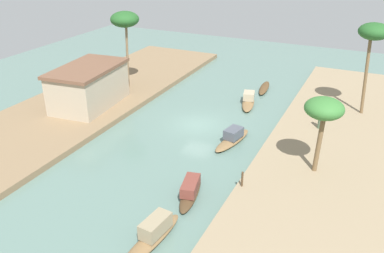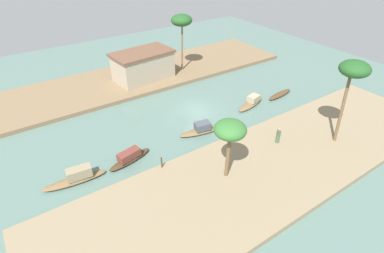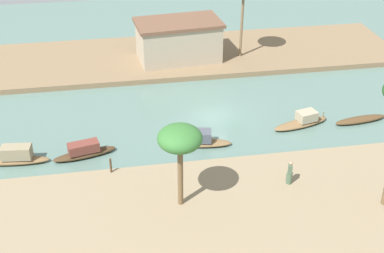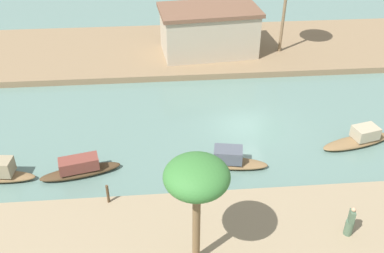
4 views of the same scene
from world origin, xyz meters
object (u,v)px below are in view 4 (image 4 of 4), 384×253
Objects in this scene: sampan_midstream at (80,168)px; palm_tree_left_near at (197,179)px; person_on_near_bank at (350,223)px; mooring_post at (108,194)px; riverside_building at (209,30)px; sampan_with_tall_canopy at (226,160)px; sampan_open_hull at (360,139)px.

palm_tree_left_near is at bearing -62.33° from sampan_midstream.
palm_tree_left_near is (-7.07, -0.89, 3.88)m from person_on_near_bank.
riverside_building is at bearing 68.27° from mooring_post.
person_on_near_bank is at bearing -41.60° from sampan_with_tall_canopy.
mooring_post is at bearing -117.37° from riverside_building.
person_on_near_bank is 11.50m from mooring_post.
person_on_near_bank is (4.71, -6.02, 0.73)m from sampan_with_tall_canopy.
person_on_near_bank is at bearing 7.16° from palm_tree_left_near.
mooring_post is at bearing -93.41° from person_on_near_bank.
riverside_building is (-7.73, 13.26, 1.99)m from sampan_open_hull.
sampan_midstream is 2.79× the size of person_on_near_bank.
mooring_post reaches higher than sampan_with_tall_canopy.
sampan_with_tall_canopy is 0.92× the size of palm_tree_left_near.
mooring_post is at bearing -177.65° from sampan_open_hull.
person_on_near_bank reaches higher than mooring_post.
riverside_building reaches higher than sampan_with_tall_canopy.
riverside_building reaches higher than person_on_near_bank.
palm_tree_left_near reaches higher than sampan_open_hull.
palm_tree_left_near reaches higher than mooring_post.
sampan_midstream is 16.63m from sampan_open_hull.
palm_tree_left_near is 0.64× the size of riverside_building.
palm_tree_left_near is (-2.36, -6.91, 4.60)m from sampan_with_tall_canopy.
mooring_post reaches higher than sampan_open_hull.
mooring_post is (-14.77, -4.39, 0.62)m from sampan_open_hull.
sampan_midstream is at bearing -126.44° from riverside_building.
person_on_near_bank is (-3.68, -7.45, 0.75)m from sampan_open_hull.
sampan_open_hull is 15.48m from riverside_building.
sampan_with_tall_canopy is at bearing 175.46° from sampan_open_hull.
mooring_post is at bearing -70.68° from sampan_midstream.
palm_tree_left_near is (-10.75, -8.34, 4.63)m from sampan_open_hull.
person_on_near_bank is (12.88, -5.90, 0.70)m from sampan_midstream.
mooring_post reaches higher than sampan_midstream.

